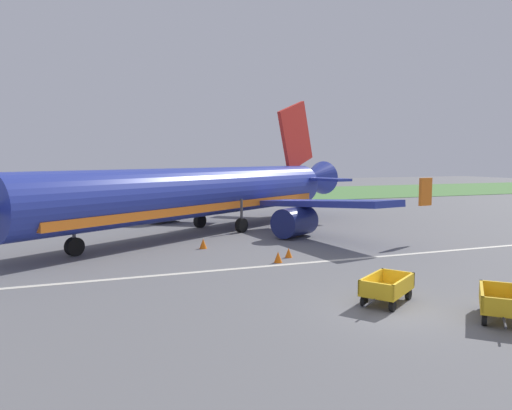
{
  "coord_description": "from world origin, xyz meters",
  "views": [
    {
      "loc": [
        -11.11,
        -14.79,
        5.68
      ],
      "look_at": [
        -0.39,
        13.31,
        2.8
      ],
      "focal_mm": 34.0,
      "sensor_mm": 36.0,
      "label": 1
    }
  ],
  "objects_px": {
    "baggage_cart_nearest": "(501,303)",
    "traffic_cone_mid_apron": "(289,253)",
    "baggage_cart_second_in_row": "(387,288)",
    "airplane": "(207,193)",
    "traffic_cone_by_carts": "(203,244)",
    "traffic_cone_near_plane": "(278,257)"
  },
  "relations": [
    {
      "from": "baggage_cart_nearest",
      "to": "traffic_cone_mid_apron",
      "type": "bearing_deg",
      "value": 101.27
    },
    {
      "from": "baggage_cart_second_in_row",
      "to": "airplane",
      "type": "bearing_deg",
      "value": 94.8
    },
    {
      "from": "airplane",
      "to": "traffic_cone_mid_apron",
      "type": "distance_m",
      "value": 11.56
    },
    {
      "from": "baggage_cart_second_in_row",
      "to": "traffic_cone_by_carts",
      "type": "distance_m",
      "value": 14.42
    },
    {
      "from": "baggage_cart_nearest",
      "to": "traffic_cone_near_plane",
      "type": "distance_m",
      "value": 12.05
    },
    {
      "from": "baggage_cart_nearest",
      "to": "traffic_cone_near_plane",
      "type": "bearing_deg",
      "value": 107.45
    },
    {
      "from": "baggage_cart_nearest",
      "to": "traffic_cone_near_plane",
      "type": "relative_size",
      "value": 5.06
    },
    {
      "from": "traffic_cone_near_plane",
      "to": "airplane",
      "type": "bearing_deg",
      "value": 93.28
    },
    {
      "from": "traffic_cone_by_carts",
      "to": "airplane",
      "type": "bearing_deg",
      "value": 72.48
    },
    {
      "from": "airplane",
      "to": "baggage_cart_second_in_row",
      "type": "xyz_separation_m",
      "value": [
        1.72,
        -20.52,
        -2.45
      ]
    },
    {
      "from": "traffic_cone_by_carts",
      "to": "traffic_cone_near_plane",
      "type": "bearing_deg",
      "value": -63.21
    },
    {
      "from": "baggage_cart_nearest",
      "to": "traffic_cone_by_carts",
      "type": "relative_size",
      "value": 4.81
    },
    {
      "from": "baggage_cart_second_in_row",
      "to": "traffic_cone_by_carts",
      "type": "xyz_separation_m",
      "value": [
        -3.81,
        13.91,
        -0.28
      ]
    },
    {
      "from": "traffic_cone_near_plane",
      "to": "traffic_cone_mid_apron",
      "type": "height_order",
      "value": "traffic_cone_near_plane"
    },
    {
      "from": "baggage_cart_nearest",
      "to": "traffic_cone_mid_apron",
      "type": "distance_m",
      "value": 12.79
    },
    {
      "from": "baggage_cart_second_in_row",
      "to": "traffic_cone_mid_apron",
      "type": "bearing_deg",
      "value": 89.46
    },
    {
      "from": "baggage_cart_second_in_row",
      "to": "traffic_cone_by_carts",
      "type": "relative_size",
      "value": 5.28
    },
    {
      "from": "airplane",
      "to": "traffic_cone_mid_apron",
      "type": "height_order",
      "value": "airplane"
    },
    {
      "from": "airplane",
      "to": "baggage_cart_second_in_row",
      "type": "distance_m",
      "value": 20.73
    },
    {
      "from": "baggage_cart_nearest",
      "to": "traffic_cone_near_plane",
      "type": "height_order",
      "value": "baggage_cart_nearest"
    },
    {
      "from": "traffic_cone_mid_apron",
      "to": "traffic_cone_by_carts",
      "type": "distance_m",
      "value": 5.93
    },
    {
      "from": "baggage_cart_nearest",
      "to": "traffic_cone_by_carts",
      "type": "height_order",
      "value": "baggage_cart_nearest"
    }
  ]
}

